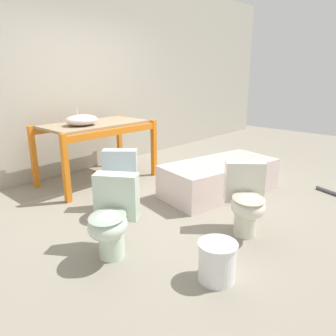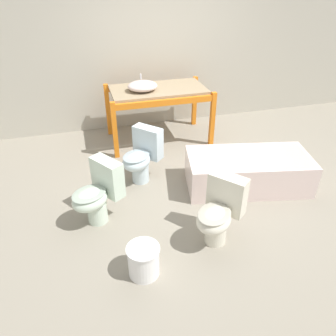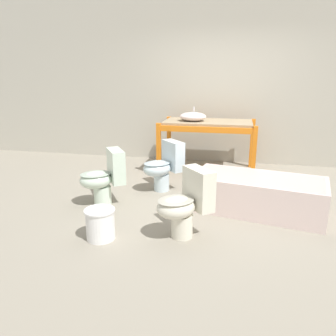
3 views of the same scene
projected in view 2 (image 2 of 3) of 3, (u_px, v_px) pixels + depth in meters
The scene contains 9 objects.
ground_plane at pixel (193, 174), 4.63m from camera, with size 12.00×12.00×0.00m, color gray.
warehouse_wall_rear at pixel (158, 31), 5.35m from camera, with size 10.80×0.08×3.20m.
shelving_rack at pixel (158, 96), 5.17m from camera, with size 1.61×0.91×0.88m.
sink_basin at pixel (142, 86), 4.95m from camera, with size 0.46×0.40×0.23m.
bathtub_main at pixel (248, 169), 4.26m from camera, with size 1.68×1.04×0.44m.
toilet_near at pixel (98, 193), 3.61m from camera, with size 0.66×0.61×0.72m.
toilet_far at pixel (219, 212), 3.34m from camera, with size 0.66×0.64×0.72m.
toilet_extra at pixel (141, 156), 4.32m from camera, with size 0.66×0.64×0.72m.
bucket_white at pixel (144, 260), 3.05m from camera, with size 0.32×0.32×0.32m.
Camera 2 is at (-1.39, -3.65, 2.51)m, focal length 35.00 mm.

